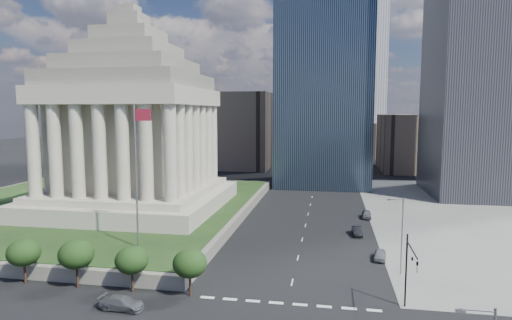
% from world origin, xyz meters
% --- Properties ---
extents(ground, '(500.00, 500.00, 0.00)m').
position_xyz_m(ground, '(0.00, 100.00, 0.00)').
color(ground, black).
rests_on(ground, ground).
extents(plaza_terrace, '(66.00, 70.00, 1.80)m').
position_xyz_m(plaza_terrace, '(-45.00, 50.00, 0.90)').
color(plaza_terrace, '#615E53').
rests_on(plaza_terrace, ground).
extents(plaza_lawn, '(64.00, 68.00, 0.10)m').
position_xyz_m(plaza_lawn, '(-45.00, 50.00, 1.85)').
color(plaza_lawn, '#1B3616').
rests_on(plaza_lawn, plaza_terrace).
extents(war_memorial, '(34.00, 34.00, 39.00)m').
position_xyz_m(war_memorial, '(-34.00, 48.00, 21.40)').
color(war_memorial, '#A69D8B').
rests_on(war_memorial, plaza_lawn).
extents(flagpole, '(2.52, 0.24, 20.00)m').
position_xyz_m(flagpole, '(-21.83, 24.00, 13.11)').
color(flagpole, slate).
rests_on(flagpole, plaza_lawn).
extents(midrise_glass, '(26.00, 26.00, 60.00)m').
position_xyz_m(midrise_glass, '(2.00, 95.00, 30.00)').
color(midrise_glass, black).
rests_on(midrise_glass, ground).
extents(building_filler_ne, '(20.00, 30.00, 20.00)m').
position_xyz_m(building_filler_ne, '(32.00, 130.00, 10.00)').
color(building_filler_ne, brown).
rests_on(building_filler_ne, ground).
extents(building_filler_nw, '(24.00, 30.00, 28.00)m').
position_xyz_m(building_filler_nw, '(-30.00, 130.00, 14.00)').
color(building_filler_nw, brown).
rests_on(building_filler_nw, ground).
extents(traffic_signal_ne, '(0.30, 5.74, 8.00)m').
position_xyz_m(traffic_signal_ne, '(12.50, 13.70, 5.25)').
color(traffic_signal_ne, black).
rests_on(traffic_signal_ne, ground).
extents(street_lamp_north, '(2.13, 0.22, 10.00)m').
position_xyz_m(street_lamp_north, '(13.33, 25.00, 5.66)').
color(street_lamp_north, slate).
rests_on(street_lamp_north, ground).
extents(suv_grey, '(2.17, 4.94, 1.41)m').
position_xyz_m(suv_grey, '(-17.08, 9.62, 0.71)').
color(suv_grey, '#53555A').
rests_on(suv_grey, ground).
extents(parked_sedan_near, '(2.12, 4.17, 1.36)m').
position_xyz_m(parked_sedan_near, '(11.50, 30.35, 0.68)').
color(parked_sedan_near, gray).
rests_on(parked_sedan_near, ground).
extents(parked_sedan_mid, '(4.32, 1.74, 1.40)m').
position_xyz_m(parked_sedan_mid, '(9.00, 42.15, 0.70)').
color(parked_sedan_mid, black).
rests_on(parked_sedan_mid, ground).
extents(parked_sedan_far, '(1.99, 4.51, 1.51)m').
position_xyz_m(parked_sedan_far, '(11.50, 54.57, 0.75)').
color(parked_sedan_far, '#525459').
rests_on(parked_sedan_far, ground).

